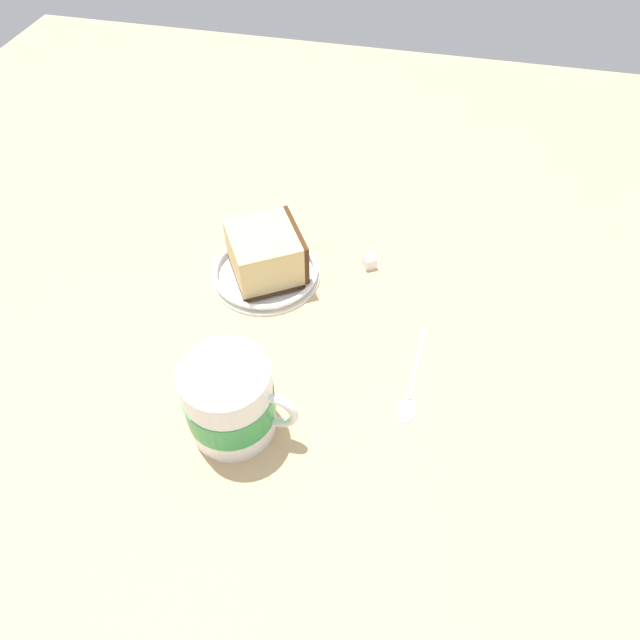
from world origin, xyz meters
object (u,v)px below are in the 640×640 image
Objects in this scene: cake_slice at (266,253)px; tea_mug at (233,401)px; teaspoon at (411,393)px; small_plate at (266,272)px; sugar_cube at (369,262)px.

cake_slice is 21.94cm from tea_mug.
small_plate is at bearing 145.64° from teaspoon.
tea_mug is 28.16cm from sugar_cube.
sugar_cube is (9.22, 26.33, -3.83)cm from tea_mug.
sugar_cube is (-7.71, 18.59, 0.42)cm from teaspoon.
tea_mug reaches higher than sugar_cube.
cake_slice is at bearing 145.05° from teaspoon.
tea_mug is (3.30, -21.57, 3.89)cm from small_plate.
small_plate is 13.39cm from sugar_cube.
small_plate is at bearing -148.06° from cake_slice.
teaspoon is at bearing -34.36° from small_plate.
sugar_cube is at bearing 20.81° from small_plate.
tea_mug reaches higher than small_plate.
teaspoon is (19.99, -13.97, -3.53)cm from cake_slice.
cake_slice is 7.65× the size of sugar_cube.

